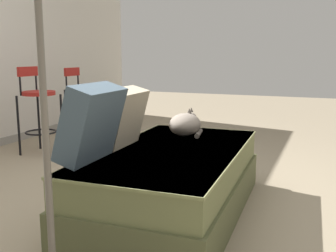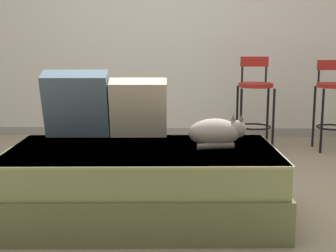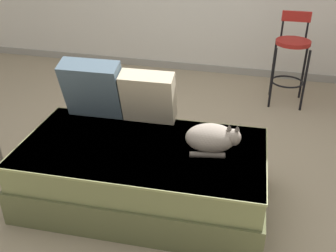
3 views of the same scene
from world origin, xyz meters
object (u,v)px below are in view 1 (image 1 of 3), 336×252
cat (186,124)px  bar_stool_by_doorway (81,97)px  couch (173,180)px  throw_pillow_middle (124,117)px  bar_stool_near_window (38,105)px  throw_pillow_corner (91,123)px

cat → bar_stool_by_doorway: bearing=55.2°
couch → cat: cat is taller
bar_stool_by_doorway → throw_pillow_middle: bearing=-138.4°
throw_pillow_middle → bar_stool_near_window: bar_stool_near_window is taller
throw_pillow_corner → bar_stool_by_doorway: bearing=36.2°
throw_pillow_middle → bar_stool_near_window: 1.89m
couch → throw_pillow_corner: throw_pillow_corner is taller
couch → bar_stool_by_doorway: size_ratio=1.87×
couch → bar_stool_near_window: bearing=63.4°
throw_pillow_corner → bar_stool_by_doorway: (2.19, 1.60, -0.13)m
throw_pillow_corner → couch: bearing=-34.6°
throw_pillow_corner → bar_stool_by_doorway: 2.72m
throw_pillow_corner → throw_pillow_middle: bearing=2.3°
throw_pillow_middle → bar_stool_by_doorway: (1.79, 1.59, -0.10)m
throw_pillow_corner → cat: size_ratio=1.21×
cat → bar_stool_near_window: size_ratio=0.40×
bar_stool_by_doorway → throw_pillow_corner: bearing=-143.8°
couch → bar_stool_by_doorway: (1.73, 1.92, 0.31)m
couch → bar_stool_by_doorway: bar_stool_by_doorway is taller
throw_pillow_middle → throw_pillow_corner: bearing=-177.7°
bar_stool_near_window → bar_stool_by_doorway: size_ratio=1.04×
cat → bar_stool_by_doorway: bar_stool_by_doorway is taller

